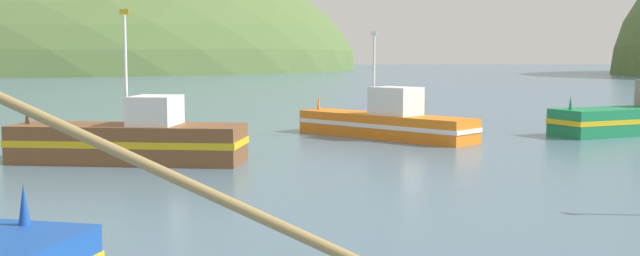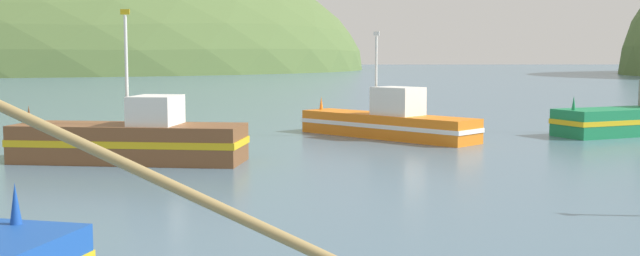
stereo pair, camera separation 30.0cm
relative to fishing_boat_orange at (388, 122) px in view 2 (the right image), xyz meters
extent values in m
ellipsoid|color=#516B38|center=(-83.15, 166.78, -0.78)|extent=(193.57, 154.86, 73.90)
cube|color=orange|center=(-0.07, 0.07, -0.20)|extent=(8.22, 8.44, 1.15)
cube|color=white|center=(-0.07, 0.07, -0.15)|extent=(8.30, 8.52, 0.21)
cone|color=orange|center=(-3.17, 3.30, 0.72)|extent=(0.28, 0.28, 0.70)
cube|color=silver|center=(0.42, -0.44, 1.05)|extent=(2.72, 2.73, 1.35)
cylinder|color=silver|center=(-0.54, 0.56, 2.29)|extent=(0.12, 0.12, 3.83)
cube|color=white|center=(-0.54, 0.56, 4.32)|extent=(0.27, 0.28, 0.20)
cone|color=#19479E|center=(-9.22, -23.89, 0.83)|extent=(0.25, 0.25, 0.70)
cylinder|color=#997F4C|center=(-5.98, -28.66, 2.04)|extent=(6.17, 1.81, 2.63)
cone|color=#197A47|center=(9.06, -0.37, 0.93)|extent=(0.26, 0.26, 0.70)
cube|color=brown|center=(-10.87, -7.92, -0.06)|extent=(8.97, 3.84, 1.44)
cube|color=gold|center=(-10.87, -7.92, 0.01)|extent=(9.06, 3.88, 0.26)
cone|color=brown|center=(-14.82, -7.31, 1.01)|extent=(0.23, 0.23, 0.70)
cube|color=silver|center=(-9.81, -8.08, 1.21)|extent=(1.93, 2.38, 1.10)
cylinder|color=silver|center=(-10.90, -7.91, 2.71)|extent=(0.12, 0.12, 4.11)
cube|color=gold|center=(-10.90, -7.91, 4.88)|extent=(0.36, 0.08, 0.20)
camera|label=1|loc=(-4.85, -36.27, 3.31)|focal=41.89mm
camera|label=2|loc=(-4.55, -36.29, 3.31)|focal=41.89mm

